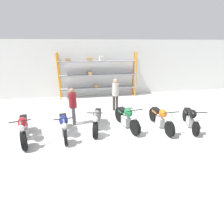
{
  "coord_description": "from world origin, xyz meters",
  "views": [
    {
      "loc": [
        -1.16,
        -6.26,
        3.36
      ],
      "look_at": [
        0.0,
        0.4,
        0.7
      ],
      "focal_mm": 28.0,
      "sensor_mm": 36.0,
      "label": 1
    }
  ],
  "objects": [
    {
      "name": "shelving_rack",
      "position": [
        -0.14,
        5.18,
        1.52
      ],
      "size": [
        5.02,
        0.63,
        2.85
      ],
      "color": "orange",
      "rests_on": "ground_plane"
    },
    {
      "name": "motorcycle_green",
      "position": [
        0.6,
        0.27,
        0.45
      ],
      "size": [
        0.81,
        2.02,
        1.03
      ],
      "rotation": [
        0.0,
        0.0,
        -1.33
      ],
      "color": "black",
      "rests_on": "ground_plane"
    },
    {
      "name": "motorcycle_black",
      "position": [
        3.27,
        -0.19,
        0.45
      ],
      "size": [
        0.82,
        1.93,
        0.96
      ],
      "rotation": [
        0.0,
        0.0,
        -1.85
      ],
      "color": "black",
      "rests_on": "ground_plane"
    },
    {
      "name": "back_wall",
      "position": [
        0.0,
        5.55,
        1.8
      ],
      "size": [
        30.0,
        0.08,
        3.6
      ],
      "color": "white",
      "rests_on": "ground_plane"
    },
    {
      "name": "motorcycle_red",
      "position": [
        -3.36,
        -0.06,
        0.47
      ],
      "size": [
        0.79,
        2.03,
        1.04
      ],
      "rotation": [
        0.0,
        0.0,
        -1.33
      ],
      "color": "black",
      "rests_on": "ground_plane"
    },
    {
      "name": "person_browsing",
      "position": [
        0.52,
        2.36,
        1.0
      ],
      "size": [
        0.45,
        0.45,
        1.7
      ],
      "rotation": [
        0.0,
        0.0,
        4.05
      ],
      "color": "#38332D",
      "rests_on": "ground_plane"
    },
    {
      "name": "motorcycle_grey",
      "position": [
        -0.64,
        0.31,
        0.42
      ],
      "size": [
        0.68,
        1.97,
        1.0
      ],
      "rotation": [
        0.0,
        0.0,
        -1.76
      ],
      "color": "black",
      "rests_on": "ground_plane"
    },
    {
      "name": "motorcycle_orange",
      "position": [
        2.01,
        0.0,
        0.44
      ],
      "size": [
        0.66,
        2.1,
        0.99
      ],
      "rotation": [
        0.0,
        0.0,
        -1.52
      ],
      "color": "black",
      "rests_on": "ground_plane"
    },
    {
      "name": "ground_plane",
      "position": [
        0.0,
        0.0,
        0.0
      ],
      "size": [
        30.0,
        30.0,
        0.0
      ],
      "primitive_type": "plane",
      "color": "silver"
    },
    {
      "name": "person_near_rack",
      "position": [
        -1.6,
        0.98,
        0.97
      ],
      "size": [
        0.34,
        0.34,
        1.64
      ],
      "rotation": [
        0.0,
        0.0,
        3.06
      ],
      "color": "#595960",
      "rests_on": "ground_plane"
    },
    {
      "name": "motorcycle_blue",
      "position": [
        -1.94,
        0.01,
        0.45
      ],
      "size": [
        0.66,
        1.96,
        0.99
      ],
      "rotation": [
        0.0,
        0.0,
        -1.44
      ],
      "color": "black",
      "rests_on": "ground_plane"
    }
  ]
}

